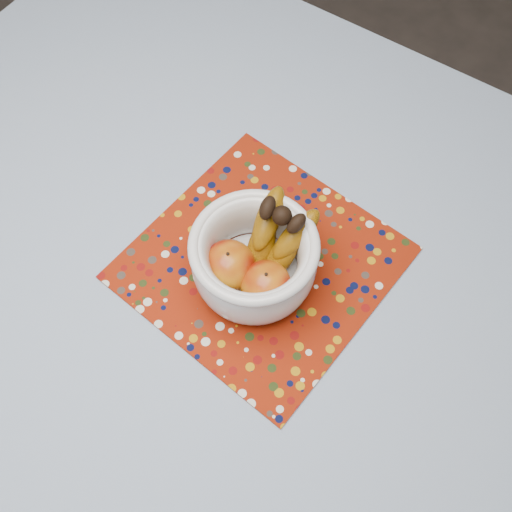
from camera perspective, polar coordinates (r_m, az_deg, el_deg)
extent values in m
plane|color=#2D2826|center=(1.68, -4.89, -13.13)|extent=(4.00, 4.00, 0.00)
cube|color=brown|center=(0.99, -8.07, -2.44)|extent=(1.20, 1.20, 0.04)
cylinder|color=brown|center=(1.74, -9.68, 14.51)|extent=(0.06, 0.06, 0.71)
cylinder|color=brown|center=(1.51, 19.80, -17.75)|extent=(0.04, 0.04, 0.42)
cube|color=slate|center=(0.97, -8.25, -1.81)|extent=(1.32, 1.32, 0.01)
cube|color=maroon|center=(0.96, 0.51, -0.63)|extent=(0.41, 0.41, 0.00)
cylinder|color=silver|center=(0.94, -0.17, -1.97)|extent=(0.10, 0.10, 0.01)
cylinder|color=silver|center=(0.94, -0.17, -1.72)|extent=(0.14, 0.14, 0.01)
torus|color=silver|center=(0.85, -0.19, 1.01)|extent=(0.19, 0.19, 0.02)
ellipsoid|color=#740D04|center=(0.90, -2.60, -0.90)|extent=(0.08, 0.08, 0.07)
ellipsoid|color=#740D04|center=(0.88, 0.94, -2.75)|extent=(0.08, 0.08, 0.07)
sphere|color=black|center=(0.85, 2.49, 3.87)|extent=(0.03, 0.03, 0.03)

